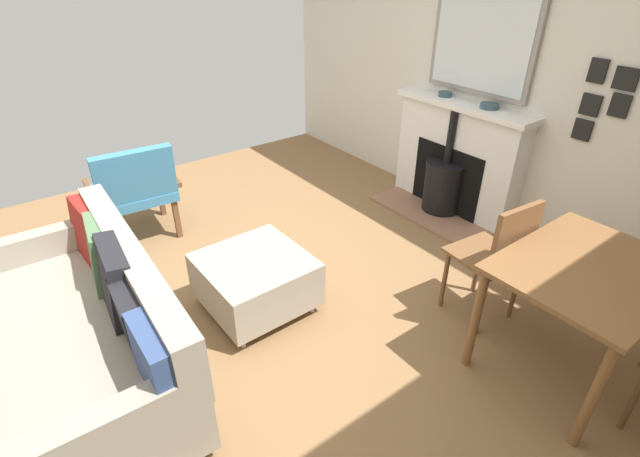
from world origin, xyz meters
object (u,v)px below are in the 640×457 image
at_px(mantel_bowl_near, 445,94).
at_px(armchair_accent, 135,187).
at_px(sofa, 88,330).
at_px(dining_table, 587,282).
at_px(dining_chair_near_fireplace, 498,253).
at_px(mantel_bowl_far, 490,105).
at_px(fireplace, 453,165).
at_px(ottoman, 256,279).

xyz_separation_m(mantel_bowl_near, armchair_accent, (2.54, -0.99, -0.57)).
distance_m(sofa, dining_table, 2.71).
bearing_deg(sofa, dining_chair_near_fireplace, 154.95).
distance_m(mantel_bowl_far, sofa, 3.33).
bearing_deg(sofa, mantel_bowl_near, -173.44).
xyz_separation_m(sofa, armchair_accent, (-0.72, -1.36, 0.13)).
xyz_separation_m(fireplace, mantel_bowl_near, (-0.03, -0.23, 0.60)).
relative_size(mantel_bowl_far, ottoman, 0.23).
bearing_deg(ottoman, sofa, -1.00).
distance_m(armchair_accent, dining_chair_near_fireplace, 2.81).
height_order(mantel_bowl_far, dining_chair_near_fireplace, mantel_bowl_far).
distance_m(fireplace, mantel_bowl_far, 0.65).
xyz_separation_m(ottoman, armchair_accent, (0.31, -1.38, 0.24)).
xyz_separation_m(mantel_bowl_far, sofa, (3.26, -0.09, -0.69)).
bearing_deg(dining_chair_near_fireplace, dining_table, 90.97).
bearing_deg(fireplace, dining_table, 58.87).
height_order(sofa, dining_chair_near_fireplace, dining_chair_near_fireplace).
relative_size(fireplace, mantel_bowl_far, 8.68).
relative_size(ottoman, armchair_accent, 0.80).
bearing_deg(mantel_bowl_far, armchair_accent, -29.70).
xyz_separation_m(mantel_bowl_far, ottoman, (2.23, -0.07, -0.81)).
height_order(armchair_accent, dining_chair_near_fireplace, dining_chair_near_fireplace).
xyz_separation_m(fireplace, ottoman, (2.20, 0.17, -0.21)).
relative_size(mantel_bowl_near, mantel_bowl_far, 0.82).
bearing_deg(dining_table, mantel_bowl_near, -118.80).
bearing_deg(armchair_accent, dining_table, 117.12).
relative_size(mantel_bowl_far, sofa, 0.09).
bearing_deg(mantel_bowl_far, dining_chair_near_fireplace, 41.39).
xyz_separation_m(mantel_bowl_near, dining_table, (1.06, 1.92, -0.43)).
bearing_deg(dining_chair_near_fireplace, mantel_bowl_far, -138.61).
bearing_deg(dining_chair_near_fireplace, sofa, -25.05).
bearing_deg(fireplace, sofa, 2.65).
xyz_separation_m(mantel_bowl_near, mantel_bowl_far, (0.00, 0.46, 0.00)).
bearing_deg(mantel_bowl_near, dining_chair_near_fireplace, 52.79).
height_order(fireplace, mantel_bowl_near, mantel_bowl_near).
distance_m(mantel_bowl_near, dining_table, 2.23).
bearing_deg(armchair_accent, ottoman, 102.82).
height_order(mantel_bowl_near, ottoman, mantel_bowl_near).
distance_m(sofa, armchair_accent, 1.54).
bearing_deg(dining_table, fireplace, -121.13).
distance_m(mantel_bowl_near, mantel_bowl_far, 0.46).
xyz_separation_m(fireplace, sofa, (3.23, 0.15, -0.10)).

